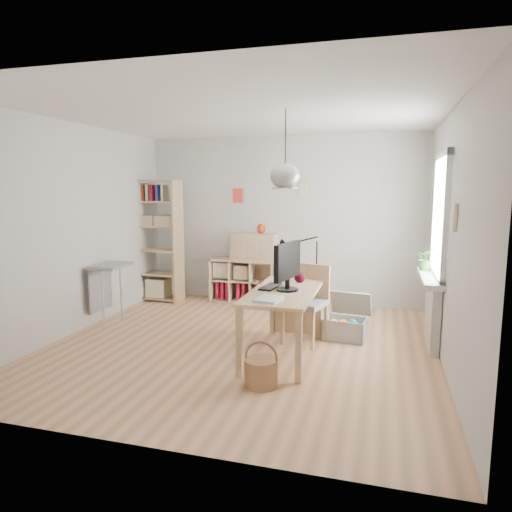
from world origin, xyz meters
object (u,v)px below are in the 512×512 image
(tall_bookshelf, at_px, (157,236))
(storage_chest, at_px, (346,324))
(monitor, at_px, (288,264))
(drawer_chest, at_px, (254,247))
(cube_shelf, at_px, (252,284))
(chair, at_px, (307,299))
(desk, at_px, (284,298))

(tall_bookshelf, xyz_separation_m, storage_chest, (3.22, -1.16, -0.91))
(monitor, xyz_separation_m, drawer_chest, (-1.01, 2.20, -0.12))
(cube_shelf, relative_size, monitor, 2.29)
(chair, bearing_deg, desk, -92.64)
(cube_shelf, relative_size, chair, 1.48)
(cube_shelf, xyz_separation_m, drawer_chest, (0.05, -0.04, 0.63))
(cube_shelf, height_order, storage_chest, cube_shelf)
(storage_chest, distance_m, drawer_chest, 2.26)
(storage_chest, bearing_deg, drawer_chest, 147.24)
(cube_shelf, bearing_deg, tall_bookshelf, -169.81)
(desk, xyz_separation_m, chair, (0.17, 0.53, -0.12))
(desk, height_order, storage_chest, desk)
(desk, distance_m, chair, 0.57)
(chair, xyz_separation_m, drawer_chest, (-1.14, 1.66, 0.39))
(desk, xyz_separation_m, drawer_chest, (-0.97, 2.19, 0.28))
(tall_bookshelf, height_order, storage_chest, tall_bookshelf)
(cube_shelf, xyz_separation_m, chair, (1.20, -1.70, 0.24))
(cube_shelf, bearing_deg, drawer_chest, -37.18)
(tall_bookshelf, bearing_deg, drawer_chest, 8.43)
(cube_shelf, distance_m, monitor, 2.59)
(drawer_chest, bearing_deg, monitor, -62.08)
(tall_bookshelf, xyz_separation_m, monitor, (2.63, -1.96, -0.04))
(monitor, height_order, drawer_chest, monitor)
(desk, distance_m, monitor, 0.40)
(cube_shelf, xyz_separation_m, storage_chest, (1.66, -1.44, -0.12))
(desk, relative_size, cube_shelf, 1.07)
(storage_chest, xyz_separation_m, drawer_chest, (-1.61, 1.40, 0.75))
(cube_shelf, bearing_deg, desk, -65.39)
(cube_shelf, height_order, tall_bookshelf, tall_bookshelf)
(drawer_chest, bearing_deg, desk, -62.81)
(monitor, distance_m, drawer_chest, 2.43)
(tall_bookshelf, xyz_separation_m, drawer_chest, (1.62, 0.24, -0.16))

